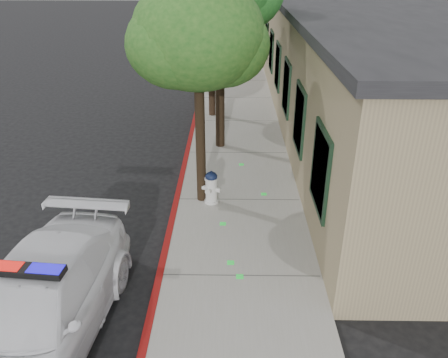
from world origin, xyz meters
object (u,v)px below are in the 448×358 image
street_tree_near (198,39)px  street_tree_far (212,2)px  clapboard_building (381,68)px  police_car (35,309)px  fire_hydrant (211,187)px

street_tree_near → street_tree_far: 6.67m
clapboard_building → police_car: size_ratio=4.12×
police_car → street_tree_near: bearing=68.4°
police_car → fire_hydrant: size_ratio=5.97×
police_car → street_tree_far: (2.37, 11.25, 3.51)m
clapboard_building → street_tree_far: 6.35m
street_tree_far → police_car: bearing=-101.9°
fire_hydrant → street_tree_far: size_ratio=0.16×
fire_hydrant → street_tree_far: street_tree_far is taller
clapboard_building → fire_hydrant: clapboard_building is taller
street_tree_near → street_tree_far: size_ratio=0.97×
clapboard_building → fire_hydrant: 8.56m
clapboard_building → police_car: (-8.32, -10.58, -1.41)m
police_car → street_tree_near: street_tree_near is taller
street_tree_near → street_tree_far: bearing=89.7°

